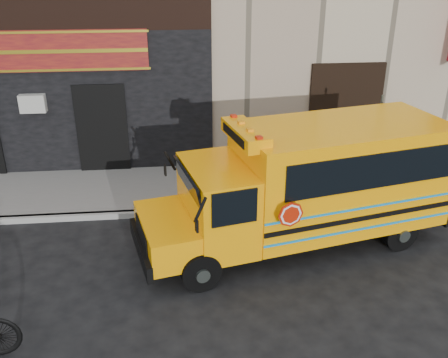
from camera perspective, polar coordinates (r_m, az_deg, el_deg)
name	(u,v)px	position (r m, az deg, el deg)	size (l,w,h in m)	color
ground	(233,272)	(10.60, 1.06, -10.53)	(120.00, 120.00, 0.00)	black
curb	(222,210)	(12.76, -0.29, -3.54)	(40.00, 0.20, 0.15)	gray
sidewalk	(217,185)	(14.10, -0.86, -0.67)	(40.00, 3.00, 0.15)	slate
school_bus	(312,181)	(11.08, 10.00, -0.25)	(7.20, 3.61, 2.92)	black
sign_pole	(377,144)	(13.34, 17.05, 3.81)	(0.11, 0.24, 2.88)	#3F4642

